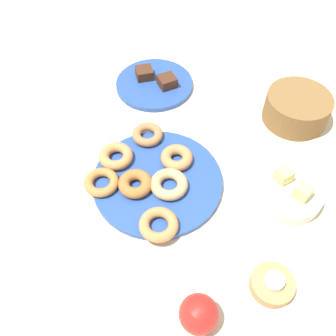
{
  "coord_description": "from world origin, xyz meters",
  "views": [
    {
      "loc": [
        0.52,
        -0.21,
        0.79
      ],
      "look_at": [
        0.0,
        0.03,
        0.05
      ],
      "focal_mm": 40.06,
      "sensor_mm": 36.0,
      "label": 1
    }
  ],
  "objects": [
    {
      "name": "donut_6",
      "position": [
        0.13,
        -0.05,
        0.03
      ],
      "size": [
        0.11,
        0.11,
        0.03
      ],
      "primitive_type": "torus",
      "rotation": [
        0.0,
        0.0,
        1.4
      ],
      "color": "#C6844C",
      "rests_on": "donut_plate"
    },
    {
      "name": "donut_1",
      "position": [
        -0.03,
        0.07,
        0.03
      ],
      "size": [
        0.12,
        0.12,
        0.03
      ],
      "primitive_type": "torus",
      "rotation": [
        0.0,
        0.0,
        5.31
      ],
      "color": "#C6844C",
      "rests_on": "donut_plate"
    },
    {
      "name": "donut_3",
      "position": [
        0.04,
        0.02,
        0.03
      ],
      "size": [
        0.13,
        0.13,
        0.03
      ],
      "primitive_type": "torus",
      "rotation": [
        0.0,
        0.0,
        1.03
      ],
      "color": "tan",
      "rests_on": "donut_plate"
    },
    {
      "name": "donut_4",
      "position": [
        -0.14,
        0.03,
        0.03
      ],
      "size": [
        0.1,
        0.1,
        0.02
      ],
      "primitive_type": "torus",
      "rotation": [
        0.0,
        0.0,
        4.97
      ],
      "color": "#B27547",
      "rests_on": "donut_plate"
    },
    {
      "name": "donut_plate",
      "position": [
        0.0,
        0.0,
        0.01
      ],
      "size": [
        0.34,
        0.34,
        0.02
      ],
      "primitive_type": "cylinder",
      "color": "#284C9E",
      "rests_on": "ground_plane"
    },
    {
      "name": "apple",
      "position": [
        0.35,
        -0.06,
        0.04
      ],
      "size": [
        0.08,
        0.08,
        0.08
      ],
      "primitive_type": "sphere",
      "color": "red",
      "rests_on": "ground_plane"
    },
    {
      "name": "cake_plate",
      "position": [
        -0.35,
        0.14,
        0.01
      ],
      "size": [
        0.24,
        0.24,
        0.02
      ],
      "primitive_type": "cylinder",
      "color": "#284C9E",
      "rests_on": "ground_plane"
    },
    {
      "name": "donut_5",
      "position": [
        -0.11,
        -0.07,
        0.03
      ],
      "size": [
        0.11,
        0.11,
        0.03
      ],
      "primitive_type": "torus",
      "rotation": [
        0.0,
        0.0,
        5.02
      ],
      "color": "#C6844C",
      "rests_on": "donut_plate"
    },
    {
      "name": "candle_holder",
      "position": [
        0.35,
        0.11,
        0.01
      ],
      "size": [
        0.09,
        0.09,
        0.03
      ],
      "primitive_type": "cylinder",
      "color": "tan",
      "rests_on": "ground_plane"
    },
    {
      "name": "fruit_bowl",
      "position": [
        0.17,
        0.28,
        0.02
      ],
      "size": [
        0.17,
        0.17,
        0.03
      ],
      "primitive_type": "cylinder",
      "color": "silver",
      "rests_on": "ground_plane"
    },
    {
      "name": "donut_0",
      "position": [
        -0.04,
        -0.13,
        0.03
      ],
      "size": [
        0.09,
        0.09,
        0.02
      ],
      "primitive_type": "torus",
      "rotation": [
        0.0,
        0.0,
        0.07
      ],
      "color": "#BC7A3D",
      "rests_on": "donut_plate"
    },
    {
      "name": "brownie_far",
      "position": [
        -0.32,
        0.18,
        0.03
      ],
      "size": [
        0.05,
        0.05,
        0.03
      ],
      "primitive_type": "cube",
      "rotation": [
        0.0,
        0.0,
        0.01
      ],
      "color": "#472819",
      "rests_on": "cake_plate"
    },
    {
      "name": "ground_plane",
      "position": [
        0.0,
        0.0,
        0.0
      ],
      "size": [
        2.4,
        2.4,
        0.0
      ],
      "primitive_type": "plane",
      "color": "beige"
    },
    {
      "name": "tealight",
      "position": [
        0.35,
        0.11,
        0.03
      ],
      "size": [
        0.04,
        0.04,
        0.01
      ],
      "primitive_type": "cylinder",
      "color": "silver",
      "rests_on": "candle_holder"
    },
    {
      "name": "donut_2",
      "position": [
        -0.0,
        -0.06,
        0.03
      ],
      "size": [
        0.12,
        0.12,
        0.03
      ],
      "primitive_type": "torus",
      "rotation": [
        0.0,
        0.0,
        2.1
      ],
      "color": "#AD6B33",
      "rests_on": "donut_plate"
    },
    {
      "name": "basket",
      "position": [
        -0.04,
        0.46,
        0.04
      ],
      "size": [
        0.26,
        0.26,
        0.08
      ],
      "primitive_type": "cylinder",
      "rotation": [
        0.0,
        0.0,
        0.83
      ],
      "color": "brown",
      "rests_on": "ground_plane"
    },
    {
      "name": "brownie_near",
      "position": [
        -0.39,
        0.13,
        0.03
      ],
      "size": [
        0.06,
        0.06,
        0.03
      ],
      "primitive_type": "cube",
      "rotation": [
        0.0,
        0.0,
        -0.19
      ],
      "color": "#472819",
      "rests_on": "cake_plate"
    },
    {
      "name": "melon_chunk_right",
      "position": [
        0.2,
        0.29,
        0.05
      ],
      "size": [
        0.05,
        0.05,
        0.04
      ],
      "primitive_type": "cube",
      "rotation": [
        0.0,
        0.0,
        0.35
      ],
      "color": "#DBD67A",
      "rests_on": "fruit_bowl"
    },
    {
      "name": "melon_chunk_left",
      "position": [
        0.14,
        0.28,
        0.05
      ],
      "size": [
        0.04,
        0.04,
        0.04
      ],
      "primitive_type": "cube",
      "rotation": [
        0.0,
        0.0,
        0.09
      ],
      "color": "#DBD67A",
      "rests_on": "fruit_bowl"
    }
  ]
}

